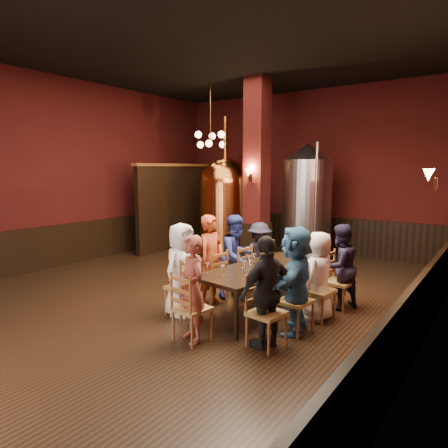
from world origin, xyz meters
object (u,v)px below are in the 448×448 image
Objects in this scene: steel_vessel at (307,203)px; rose_vase at (294,245)px; person_1 at (211,260)px; person_2 at (237,256)px; dining_table at (262,271)px; copper_kettle at (225,205)px; person_0 at (182,269)px.

steel_vessel is 8.47× the size of rose_vase.
person_1 reaches higher than person_2.
person_1 is at bearing -175.03° from person_2.
person_2 is (-0.80, 0.44, 0.07)m from dining_table.
copper_kettle reaches higher than person_1.
rose_vase is at bearing 90.04° from dining_table.
steel_vessel is 3.23m from rose_vase.
person_0 is at bearing 171.75° from person_1.
person_0 is 4.27× the size of rose_vase.
person_2 is 3.83m from copper_kettle.
copper_kettle is (-2.18, 4.28, 0.61)m from person_0.
person_0 is (-0.98, -0.88, 0.06)m from dining_table.
dining_table is at bearing -50.21° from person_0.
person_2 reaches higher than person_0.
rose_vase is (3.28, -2.48, -0.37)m from copper_kettle.
person_1 is 0.66m from person_2.
copper_kettle reaches higher than dining_table.
person_2 is at bearing -87.00° from steel_vessel.
rose_vase is (1.01, 1.13, 0.20)m from person_1.
person_2 is (0.18, 1.32, 0.01)m from person_0.
person_1 is (0.09, 0.66, 0.04)m from person_0.
dining_table is at bearing -97.62° from rose_vase.
copper_kettle reaches higher than steel_vessel.
rose_vase reaches higher than dining_table.
person_1 is 1.53m from rose_vase.
person_1 is 4.30m from copper_kettle.
person_2 reaches higher than rose_vase.
person_1 is 1.04× the size of person_2.
steel_vessel reaches higher than dining_table.
person_0 is at bearing -130.36° from dining_table.
copper_kettle is at bearing 140.49° from dining_table.
person_2 is 4.32× the size of rose_vase.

